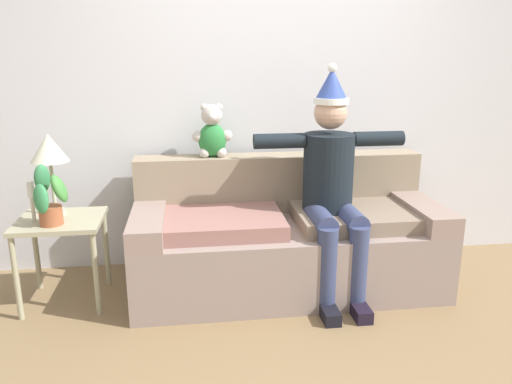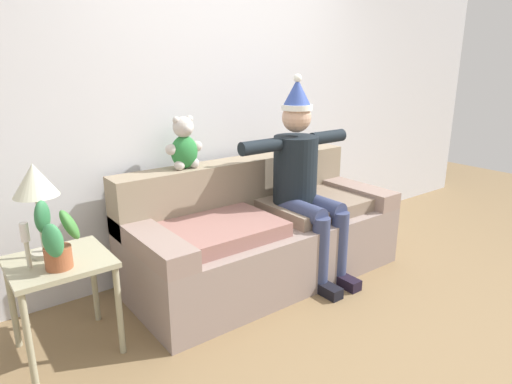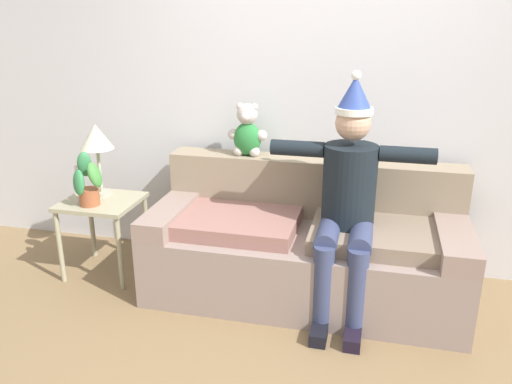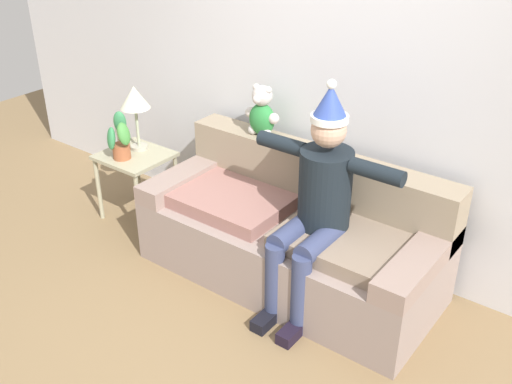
% 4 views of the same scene
% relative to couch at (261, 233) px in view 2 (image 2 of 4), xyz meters
% --- Properties ---
extents(ground_plane, '(10.00, 10.00, 0.00)m').
position_rel_couch_xyz_m(ground_plane, '(0.00, -1.01, -0.34)').
color(ground_plane, olive).
extents(back_wall, '(7.00, 0.10, 2.70)m').
position_rel_couch_xyz_m(back_wall, '(0.00, 0.54, 1.01)').
color(back_wall, silver).
rests_on(back_wall, ground_plane).
extents(couch, '(2.10, 0.91, 0.89)m').
position_rel_couch_xyz_m(couch, '(0.00, 0.00, 0.00)').
color(couch, gray).
rests_on(couch, ground_plane).
extents(person_seated, '(1.02, 0.77, 1.55)m').
position_rel_couch_xyz_m(person_seated, '(0.27, -0.17, 0.45)').
color(person_seated, black).
rests_on(person_seated, ground_plane).
extents(teddy_bear, '(0.29, 0.17, 0.38)m').
position_rel_couch_xyz_m(teddy_bear, '(-0.49, 0.28, 0.71)').
color(teddy_bear, '#2A7E39').
rests_on(teddy_bear, couch).
extents(side_table, '(0.53, 0.49, 0.58)m').
position_rel_couch_xyz_m(side_table, '(-1.50, -0.08, 0.14)').
color(side_table, tan).
rests_on(side_table, ground_plane).
extents(table_lamp, '(0.24, 0.24, 0.54)m').
position_rel_couch_xyz_m(table_lamp, '(-1.54, 0.02, 0.65)').
color(table_lamp, '#AEAA97').
rests_on(table_lamp, side_table).
extents(potted_plant, '(0.24, 0.24, 0.38)m').
position_rel_couch_xyz_m(potted_plant, '(-1.52, -0.20, 0.39)').
color(potted_plant, '#9D5433').
rests_on(potted_plant, side_table).
extents(candle_tall, '(0.04, 0.04, 0.26)m').
position_rel_couch_xyz_m(candle_tall, '(-1.65, -0.10, 0.40)').
color(candle_tall, beige).
rests_on(candle_tall, side_table).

